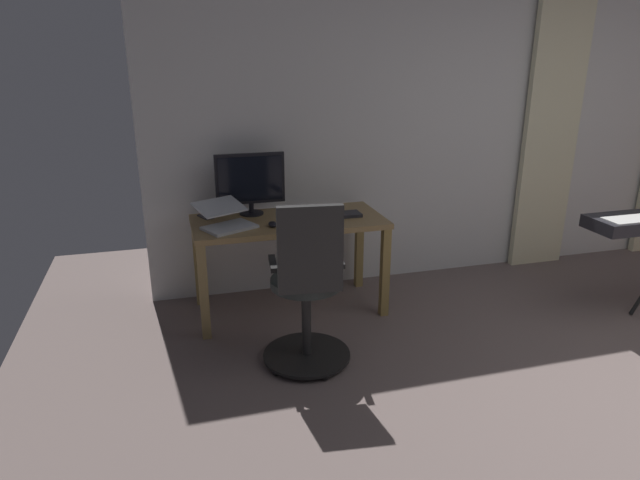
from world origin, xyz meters
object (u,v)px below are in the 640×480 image
at_px(computer_keyboard, 334,215).
at_px(computer_mouse, 273,224).
at_px(office_chair, 308,293).
at_px(computer_monitor, 250,181).
at_px(laptop, 226,220).
at_px(cell_phone_face_up, 206,217).
at_px(desk, 289,232).

distance_m(computer_keyboard, computer_mouse, 0.50).
xyz_separation_m(office_chair, computer_monitor, (0.17, -1.03, 0.47)).
distance_m(laptop, cell_phone_face_up, 0.31).
height_order(computer_monitor, computer_mouse, computer_monitor).
height_order(computer_monitor, computer_keyboard, computer_monitor).
bearing_deg(cell_phone_face_up, computer_keyboard, 141.78).
bearing_deg(computer_mouse, computer_monitor, -75.67).
height_order(desk, computer_keyboard, computer_keyboard).
bearing_deg(desk, cell_phone_face_up, -19.67).
distance_m(desk, computer_mouse, 0.24).
xyz_separation_m(computer_keyboard, cell_phone_face_up, (0.92, -0.25, -0.01)).
xyz_separation_m(office_chair, computer_mouse, (0.08, -0.67, 0.24)).
relative_size(desk, computer_mouse, 13.93).
bearing_deg(office_chair, desk, 91.98).
distance_m(computer_mouse, cell_phone_face_up, 0.56).
xyz_separation_m(computer_monitor, computer_mouse, (-0.09, 0.36, -0.24)).
bearing_deg(laptop, cell_phone_face_up, -92.85).
relative_size(office_chair, laptop, 2.37).
distance_m(office_chair, computer_mouse, 0.72).
xyz_separation_m(computer_monitor, laptop, (0.22, 0.28, -0.20)).
xyz_separation_m(computer_keyboard, computer_mouse, (0.49, 0.11, 0.01)).
bearing_deg(computer_monitor, desk, 139.10).
xyz_separation_m(office_chair, laptop, (0.39, -0.75, 0.28)).
xyz_separation_m(computer_keyboard, laptop, (0.80, 0.04, 0.04)).
relative_size(computer_monitor, computer_mouse, 5.14).
distance_m(desk, computer_keyboard, 0.36).
relative_size(office_chair, computer_mouse, 10.86).
xyz_separation_m(desk, computer_keyboard, (-0.34, 0.04, 0.11)).
bearing_deg(laptop, computer_keyboard, 157.08).
bearing_deg(computer_monitor, cell_phone_face_up, -0.15).
bearing_deg(desk, laptop, 9.37).
xyz_separation_m(desk, computer_mouse, (0.15, 0.15, 0.12)).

